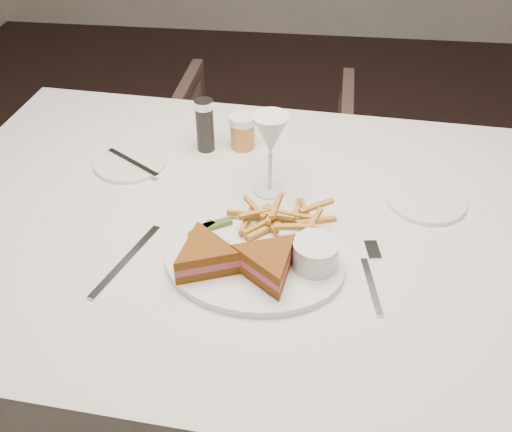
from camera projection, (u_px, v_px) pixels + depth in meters
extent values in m
plane|color=black|center=(390.00, 329.00, 1.86)|extent=(5.00, 5.00, 0.00)
cube|color=silver|center=(258.00, 342.00, 1.35)|extent=(1.43, 1.00, 0.75)
imported|color=#47342C|center=(261.00, 160.00, 2.06)|extent=(0.63, 0.59, 0.63)
ellipsoid|color=white|center=(255.00, 262.00, 1.01)|extent=(0.34, 0.27, 0.01)
cube|color=silver|center=(126.00, 261.00, 1.02)|extent=(0.08, 0.20, 0.00)
cylinder|color=white|center=(131.00, 162.00, 1.26)|extent=(0.16, 0.16, 0.01)
cylinder|color=white|center=(426.00, 200.00, 1.15)|extent=(0.16, 0.16, 0.01)
cylinder|color=black|center=(205.00, 126.00, 1.27)|extent=(0.04, 0.04, 0.12)
cylinder|color=#B6702B|center=(242.00, 132.00, 1.29)|extent=(0.06, 0.06, 0.08)
cube|color=#3E5F21|center=(218.00, 224.00, 1.07)|extent=(0.06, 0.04, 0.01)
cube|color=#3E5F21|center=(202.00, 229.00, 1.06)|extent=(0.05, 0.05, 0.01)
cylinder|color=white|center=(315.00, 254.00, 0.98)|extent=(0.08, 0.08, 0.05)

